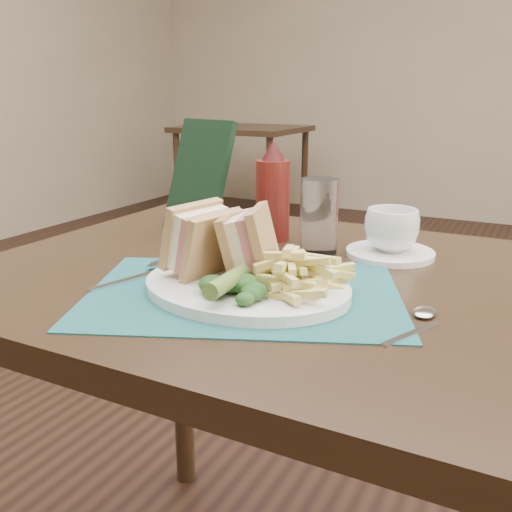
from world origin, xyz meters
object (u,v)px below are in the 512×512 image
(sandwich_half_a, at_px, (191,237))
(drinking_glass, at_px, (319,216))
(ketchup_bottle, at_px, (273,191))
(check_presenter, at_px, (199,177))
(plate, at_px, (246,287))
(saucer, at_px, (390,253))
(sandwich_half_b, at_px, (235,241))
(table_main, at_px, (261,468))
(coffee_cup, at_px, (392,230))
(table_bg_left, at_px, (242,176))
(placemat, at_px, (244,293))

(sandwich_half_a, distance_m, drinking_glass, 0.26)
(ketchup_bottle, bearing_deg, check_presenter, -175.63)
(plate, distance_m, saucer, 0.31)
(sandwich_half_b, height_order, drinking_glass, drinking_glass)
(sandwich_half_b, xyz_separation_m, ketchup_bottle, (-0.07, 0.27, 0.03))
(table_main, relative_size, coffee_cup, 9.79)
(table_bg_left, distance_m, plate, 3.69)
(plate, relative_size, sandwich_half_a, 2.92)
(table_main, height_order, sandwich_half_b, sandwich_half_b)
(table_main, xyz_separation_m, plate, (0.03, -0.11, 0.38))
(table_bg_left, relative_size, check_presenter, 3.99)
(placemat, bearing_deg, ketchup_bottle, 108.26)
(placemat, height_order, check_presenter, check_presenter)
(plate, distance_m, sandwich_half_a, 0.11)
(drinking_glass, relative_size, ketchup_bottle, 0.70)
(ketchup_bottle, relative_size, check_presenter, 0.82)
(table_main, bearing_deg, sandwich_half_b, -86.76)
(table_bg_left, distance_m, sandwich_half_a, 3.65)
(drinking_glass, bearing_deg, ketchup_bottle, 157.63)
(sandwich_half_b, relative_size, coffee_cup, 1.09)
(table_main, bearing_deg, plate, -73.45)
(plate, bearing_deg, check_presenter, 135.25)
(sandwich_half_a, bearing_deg, drinking_glass, 76.27)
(table_bg_left, xyz_separation_m, coffee_cup, (1.91, -2.93, 0.42))
(sandwich_half_b, distance_m, drinking_glass, 0.23)
(table_bg_left, relative_size, ketchup_bottle, 4.84)
(sandwich_half_b, relative_size, check_presenter, 0.45)
(table_bg_left, bearing_deg, placemat, -61.13)
(placemat, bearing_deg, drinking_glass, 86.43)
(sandwich_half_b, bearing_deg, table_bg_left, 102.67)
(sandwich_half_a, relative_size, coffee_cup, 1.12)
(table_main, relative_size, sandwich_half_a, 8.75)
(coffee_cup, distance_m, drinking_glass, 0.12)
(plate, relative_size, coffee_cup, 3.26)
(placemat, distance_m, plate, 0.01)
(table_main, height_order, ketchup_bottle, ketchup_bottle)
(coffee_cup, relative_size, check_presenter, 0.41)
(placemat, height_order, plate, plate)
(table_bg_left, xyz_separation_m, saucer, (1.91, -2.93, 0.38))
(table_bg_left, height_order, plate, plate)
(sandwich_half_b, distance_m, ketchup_bottle, 0.28)
(sandwich_half_a, bearing_deg, table_main, 71.04)
(sandwich_half_b, xyz_separation_m, coffee_cup, (0.16, 0.26, -0.02))
(placemat, distance_m, ketchup_bottle, 0.32)
(sandwich_half_b, bearing_deg, ketchup_bottle, 88.60)
(table_bg_left, height_order, sandwich_half_b, sandwich_half_b)
(placemat, relative_size, ketchup_bottle, 2.33)
(table_bg_left, bearing_deg, sandwich_half_b, -61.31)
(table_main, height_order, saucer, saucer)
(placemat, distance_m, saucer, 0.31)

